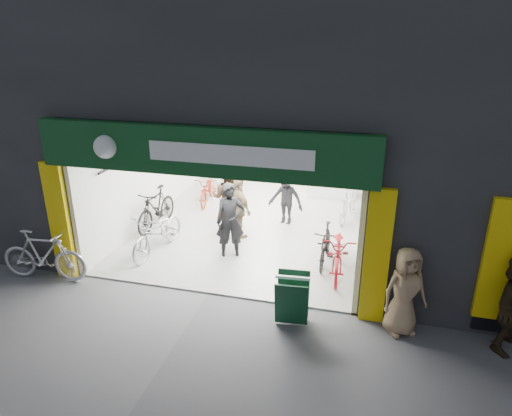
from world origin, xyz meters
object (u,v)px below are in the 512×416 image
at_px(bike_left_front, 158,232).
at_px(bike_right_front, 325,245).
at_px(pedestrian_near, 405,292).
at_px(sandwich_board, 292,298).
at_px(parked_bike, 44,255).

relative_size(bike_left_front, bike_right_front, 1.31).
bearing_deg(bike_right_front, pedestrian_near, -52.69).
xyz_separation_m(pedestrian_near, sandwich_board, (-1.94, -0.20, -0.32)).
xyz_separation_m(bike_left_front, pedestrian_near, (5.58, -1.80, 0.29)).
relative_size(parked_bike, pedestrian_near, 1.17).
bearing_deg(pedestrian_near, bike_left_front, 135.24).
xyz_separation_m(parked_bike, sandwich_board, (5.43, -0.20, -0.07)).
bearing_deg(parked_bike, sandwich_board, -97.62).
bearing_deg(sandwich_board, bike_left_front, 146.57).
height_order(parked_bike, pedestrian_near, pedestrian_near).
distance_m(parked_bike, sandwich_board, 5.44).
height_order(bike_left_front, sandwich_board, bike_left_front).
relative_size(pedestrian_near, sandwich_board, 1.79).
xyz_separation_m(bike_left_front, parked_bike, (-1.80, -1.80, 0.04)).
relative_size(bike_left_front, parked_bike, 1.06).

